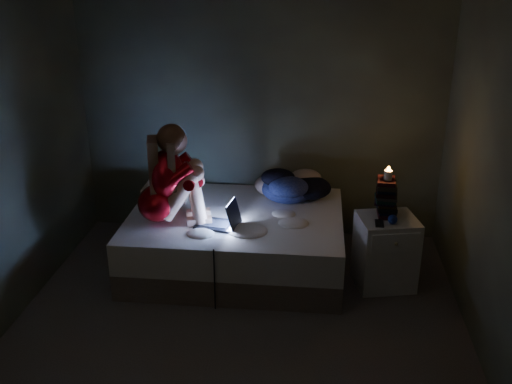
# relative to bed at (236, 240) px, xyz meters

# --- Properties ---
(floor) EXTENTS (3.60, 3.80, 0.02)m
(floor) POSITION_rel_bed_xyz_m (0.15, -1.10, -0.28)
(floor) COLOR #443F3B
(floor) RESTS_ON ground
(wall_back) EXTENTS (3.60, 0.02, 2.60)m
(wall_back) POSITION_rel_bed_xyz_m (0.15, 0.81, 1.03)
(wall_back) COLOR #34362F
(wall_back) RESTS_ON ground
(wall_front) EXTENTS (3.60, 0.02, 2.60)m
(wall_front) POSITION_rel_bed_xyz_m (0.15, -3.01, 1.03)
(wall_front) COLOR #34362F
(wall_front) RESTS_ON ground
(wall_right) EXTENTS (0.02, 3.80, 2.60)m
(wall_right) POSITION_rel_bed_xyz_m (1.96, -1.10, 1.03)
(wall_right) COLOR #34362F
(wall_right) RESTS_ON ground
(bed) EXTENTS (1.94, 1.45, 0.53)m
(bed) POSITION_rel_bed_xyz_m (0.00, 0.00, 0.00)
(bed) COLOR silver
(bed) RESTS_ON ground
(pillow) EXTENTS (0.43, 0.30, 0.12)m
(pillow) POSITION_rel_bed_xyz_m (-0.72, 0.31, 0.33)
(pillow) COLOR silver
(pillow) RESTS_ON bed
(woman) EXTENTS (0.63, 0.49, 0.90)m
(woman) POSITION_rel_bed_xyz_m (-0.64, -0.25, 0.72)
(woman) COLOR maroon
(woman) RESTS_ON bed
(laptop) EXTENTS (0.40, 0.32, 0.26)m
(laptop) POSITION_rel_bed_xyz_m (-0.13, -0.26, 0.40)
(laptop) COLOR black
(laptop) RESTS_ON bed
(clothes_pile) EXTENTS (0.63, 0.55, 0.32)m
(clothes_pile) POSITION_rel_bed_xyz_m (0.45, 0.39, 0.43)
(clothes_pile) COLOR #0D1352
(clothes_pile) RESTS_ON bed
(nightstand) EXTENTS (0.57, 0.52, 0.64)m
(nightstand) POSITION_rel_bed_xyz_m (1.34, -0.19, 0.06)
(nightstand) COLOR silver
(nightstand) RESTS_ON ground
(book_stack) EXTENTS (0.19, 0.25, 0.33)m
(book_stack) POSITION_rel_bed_xyz_m (1.32, -0.12, 0.54)
(book_stack) COLOR black
(book_stack) RESTS_ON nightstand
(candle) EXTENTS (0.07, 0.07, 0.08)m
(candle) POSITION_rel_bed_xyz_m (1.32, -0.12, 0.74)
(candle) COLOR beige
(candle) RESTS_ON book_stack
(phone) EXTENTS (0.10, 0.15, 0.01)m
(phone) POSITION_rel_bed_xyz_m (1.23, -0.29, 0.38)
(phone) COLOR black
(phone) RESTS_ON nightstand
(blue_orb) EXTENTS (0.08, 0.08, 0.08)m
(blue_orb) POSITION_rel_bed_xyz_m (1.34, -0.30, 0.42)
(blue_orb) COLOR navy
(blue_orb) RESTS_ON nightstand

